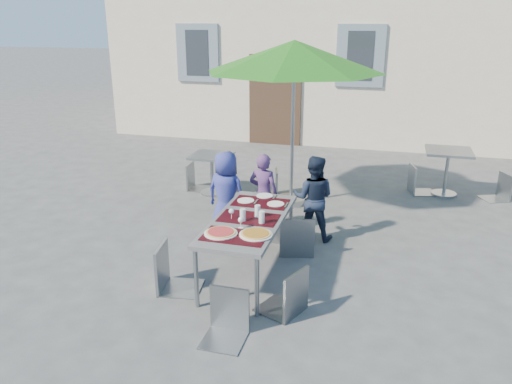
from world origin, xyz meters
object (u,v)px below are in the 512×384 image
(pizza_near_left, at_px, (221,233))
(child_1, at_px, (263,194))
(dining_table, at_px, (249,222))
(chair_0, at_px, (237,209))
(child_0, at_px, (226,194))
(cafe_table_0, at_px, (212,167))
(bg_chair_r_1, at_px, (502,171))
(chair_3, at_px, (169,241))
(chair_1, at_px, (268,201))
(chair_2, at_px, (298,212))
(chair_5, at_px, (226,287))
(child_2, at_px, (313,198))
(pizza_near_right, at_px, (256,234))
(chair_4, at_px, (289,265))
(bg_chair_l_0, at_px, (195,161))
(cafe_table_1, at_px, (448,163))
(bg_chair_r_0, at_px, (271,168))
(bg_chair_l_1, at_px, (419,163))
(patio_umbrella, at_px, (294,57))

(pizza_near_left, height_order, child_1, child_1)
(dining_table, height_order, chair_0, chair_0)
(child_0, bearing_deg, cafe_table_0, -52.34)
(bg_chair_r_1, bearing_deg, chair_3, -134.10)
(child_0, xyz_separation_m, chair_1, (0.64, -0.06, -0.03))
(chair_2, bearing_deg, chair_5, -99.01)
(child_2, bearing_deg, pizza_near_right, 78.35)
(pizza_near_left, relative_size, pizza_near_right, 1.00)
(pizza_near_left, bearing_deg, child_0, 106.82)
(chair_4, distance_m, bg_chair_l_0, 4.42)
(pizza_near_right, height_order, bg_chair_l_0, bg_chair_l_0)
(chair_1, distance_m, chair_3, 1.80)
(bg_chair_r_1, bearing_deg, dining_table, -132.39)
(child_1, distance_m, bg_chair_r_1, 4.39)
(child_2, height_order, cafe_table_1, child_2)
(child_1, height_order, chair_1, child_1)
(chair_0, bearing_deg, pizza_near_left, -79.49)
(chair_1, distance_m, bg_chair_r_0, 1.90)
(chair_4, bearing_deg, pizza_near_left, 167.06)
(chair_3, xyz_separation_m, chair_4, (1.42, -0.14, -0.03))
(pizza_near_left, relative_size, chair_0, 0.42)
(child_1, bearing_deg, cafe_table_1, -130.88)
(chair_3, height_order, chair_4, chair_3)
(pizza_near_right, bearing_deg, chair_3, -173.64)
(child_0, xyz_separation_m, chair_3, (-0.11, -1.69, -0.01))
(child_1, relative_size, bg_chair_r_1, 1.37)
(chair_5, bearing_deg, bg_chair_l_1, 68.96)
(pizza_near_left, xyz_separation_m, chair_4, (0.81, -0.19, -0.19))
(pizza_near_left, bearing_deg, chair_5, -67.49)
(pizza_near_left, distance_m, chair_0, 1.41)
(child_2, bearing_deg, bg_chair_r_1, -139.29)
(chair_3, relative_size, bg_chair_l_0, 1.13)
(chair_0, relative_size, chair_4, 0.90)
(child_2, height_order, chair_1, child_2)
(pizza_near_right, height_order, cafe_table_0, pizza_near_right)
(dining_table, xyz_separation_m, chair_2, (0.46, 0.72, -0.09))
(child_1, height_order, chair_3, child_1)
(bg_chair_l_1, bearing_deg, pizza_near_left, -117.60)
(cafe_table_1, relative_size, bg_chair_r_1, 0.95)
(chair_2, relative_size, bg_chair_r_1, 1.18)
(chair_2, height_order, bg_chair_r_0, chair_2)
(child_0, relative_size, bg_chair_r_1, 1.42)
(dining_table, bearing_deg, bg_chair_r_1, 47.61)
(bg_chair_r_0, distance_m, bg_chair_l_1, 2.67)
(child_2, relative_size, patio_umbrella, 0.43)
(cafe_table_1, bearing_deg, pizza_near_right, -118.89)
(chair_0, relative_size, chair_5, 0.95)
(chair_3, xyz_separation_m, bg_chair_r_0, (0.34, 3.48, -0.09))
(pizza_near_right, distance_m, chair_0, 1.47)
(cafe_table_0, distance_m, bg_chair_l_1, 3.72)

